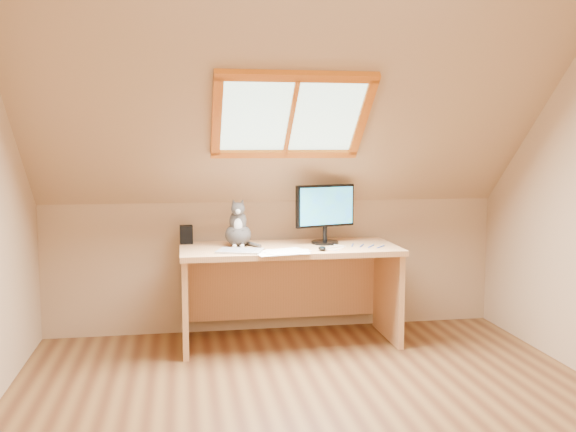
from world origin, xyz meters
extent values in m
plane|color=brown|center=(0.00, 0.00, 0.00)|extent=(3.50, 3.50, 0.00)
cube|color=tan|center=(0.00, -1.75, 1.20)|extent=(3.50, 0.02, 2.40)
cube|color=tan|center=(0.00, 1.75, 0.50)|extent=(3.50, 0.02, 1.00)
cube|color=tan|center=(0.00, 0.97, 1.70)|extent=(3.50, 1.56, 1.41)
cube|color=#B2E0CC|center=(0.00, 1.05, 1.63)|extent=(0.90, 0.53, 0.48)
cube|color=orange|center=(0.00, 1.05, 1.63)|extent=(1.02, 0.64, 0.59)
cube|color=tan|center=(0.05, 1.38, 0.69)|extent=(1.55, 0.68, 0.04)
cube|color=tan|center=(-0.70, 1.38, 0.34)|extent=(0.04, 0.61, 0.67)
cube|color=tan|center=(0.79, 1.38, 0.34)|extent=(0.04, 0.61, 0.67)
cube|color=tan|center=(0.05, 1.69, 0.34)|extent=(1.45, 0.03, 0.47)
cylinder|color=black|center=(0.33, 1.46, 0.72)|extent=(0.20, 0.20, 0.02)
cylinder|color=black|center=(0.33, 1.46, 0.78)|extent=(0.03, 0.03, 0.11)
cube|color=black|center=(0.33, 1.46, 0.99)|extent=(0.46, 0.18, 0.31)
cube|color=blue|center=(0.33, 1.43, 0.99)|extent=(0.42, 0.14, 0.27)
ellipsoid|color=#4B4643|center=(-0.31, 1.46, 0.79)|extent=(0.21, 0.24, 0.16)
ellipsoid|color=#4B4643|center=(-0.31, 1.45, 0.88)|extent=(0.13, 0.13, 0.18)
ellipsoid|color=silver|center=(-0.32, 1.39, 0.87)|extent=(0.06, 0.04, 0.10)
ellipsoid|color=#4B4643|center=(-0.32, 1.41, 0.98)|extent=(0.11, 0.09, 0.09)
sphere|color=silver|center=(-0.32, 1.37, 0.97)|extent=(0.04, 0.04, 0.04)
cone|color=#4B4643|center=(-0.35, 1.43, 1.03)|extent=(0.05, 0.05, 0.06)
cone|color=#4B4643|center=(-0.29, 1.42, 1.03)|extent=(0.05, 0.05, 0.06)
cube|color=black|center=(-0.68, 1.63, 0.78)|extent=(0.10, 0.10, 0.13)
cube|color=#B2B2B7|center=(-0.32, 1.21, 0.72)|extent=(0.35, 0.30, 0.01)
ellipsoid|color=black|center=(0.24, 1.16, 0.72)|extent=(0.06, 0.10, 0.03)
cube|color=white|center=(-0.02, 1.12, 0.71)|extent=(0.33, 0.27, 0.00)
cube|color=white|center=(-0.02, 1.12, 0.71)|extent=(0.32, 0.24, 0.00)
cube|color=white|center=(-0.02, 1.12, 0.71)|extent=(0.35, 0.30, 0.00)
camera|label=1|loc=(-0.72, -3.10, 1.45)|focal=40.00mm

